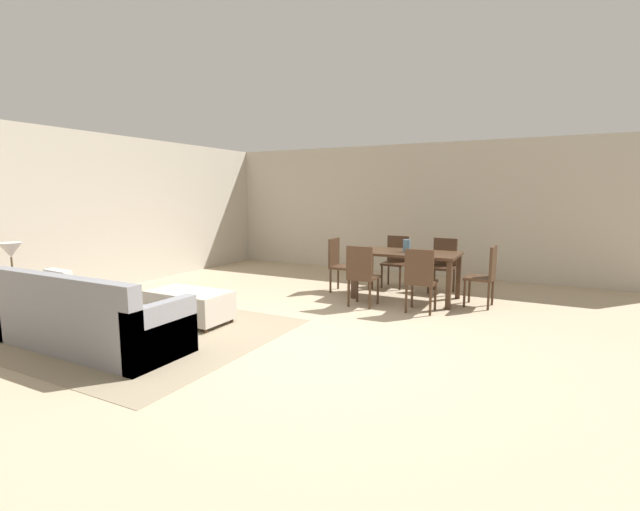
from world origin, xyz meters
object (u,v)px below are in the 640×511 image
(vase_centerpiece, at_px, (407,246))
(dining_chair_near_right, at_px, (420,277))
(side_table, at_px, (15,294))
(table_lamp, at_px, (11,252))
(ottoman_table, at_px, (190,305))
(dining_chair_head_west, at_px, (339,262))
(couch, at_px, (88,322))
(dining_table, at_px, (407,258))
(dining_chair_head_east, at_px, (486,273))
(dining_chair_near_left, at_px, (361,273))
(dining_chair_far_right, at_px, (443,262))
(dining_chair_far_left, at_px, (396,258))

(vase_centerpiece, bearing_deg, dining_chair_near_right, -60.07)
(side_table, relative_size, table_lamp, 1.07)
(ottoman_table, distance_m, dining_chair_head_west, 2.78)
(couch, relative_size, dining_table, 1.40)
(table_lamp, xyz_separation_m, vase_centerpiece, (3.84, 3.81, -0.11))
(side_table, bearing_deg, dining_chair_near_right, 35.66)
(dining_chair_near_right, bearing_deg, dining_table, 119.22)
(vase_centerpiece, bearing_deg, dining_chair_head_east, 2.04)
(dining_chair_near_left, xyz_separation_m, dining_chair_near_right, (0.87, 0.05, 0.00))
(table_lamp, distance_m, dining_chair_far_right, 6.29)
(side_table, bearing_deg, dining_chair_far_right, 47.25)
(table_lamp, distance_m, vase_centerpiece, 5.41)
(table_lamp, relative_size, dining_chair_head_east, 0.57)
(dining_chair_near_left, distance_m, vase_centerpiece, 0.97)
(side_table, distance_m, dining_chair_head_west, 4.65)
(dining_table, distance_m, dining_chair_far_right, 0.89)
(dining_chair_far_left, bearing_deg, dining_chair_near_right, -61.39)
(table_lamp, relative_size, dining_chair_near_right, 0.57)
(side_table, relative_size, dining_table, 0.35)
(vase_centerpiece, bearing_deg, couch, -122.17)
(side_table, height_order, dining_chair_head_west, dining_chair_head_west)
(side_table, distance_m, dining_chair_near_left, 4.54)
(dining_chair_far_left, distance_m, dining_chair_head_west, 1.12)
(couch, distance_m, dining_table, 4.57)
(dining_table, bearing_deg, table_lamp, -135.03)
(table_lamp, height_order, vase_centerpiece, table_lamp)
(couch, bearing_deg, vase_centerpiece, 57.83)
(side_table, height_order, dining_table, dining_table)
(dining_table, relative_size, dining_chair_near_left, 1.76)
(dining_table, bearing_deg, vase_centerpiece, -85.13)
(dining_table, bearing_deg, couch, -121.97)
(dining_chair_far_left, relative_size, dining_chair_far_right, 1.00)
(dining_table, height_order, dining_chair_head_west, dining_chair_head_west)
(dining_chair_far_left, xyz_separation_m, dining_chair_head_east, (1.64, -0.80, 0.00))
(side_table, relative_size, dining_chair_head_west, 0.61)
(ottoman_table, distance_m, dining_chair_far_left, 3.85)
(dining_chair_near_right, height_order, dining_chair_far_left, same)
(vase_centerpiece, bearing_deg, side_table, -135.24)
(dining_chair_far_left, bearing_deg, side_table, -126.20)
(ottoman_table, relative_size, dining_chair_near_right, 1.16)
(ottoman_table, distance_m, side_table, 2.11)
(dining_table, relative_size, dining_chair_head_west, 1.76)
(side_table, height_order, table_lamp, table_lamp)
(dining_chair_near_left, height_order, dining_chair_head_west, same)
(dining_chair_near_right, distance_m, dining_chair_far_right, 1.54)
(dining_chair_near_left, bearing_deg, table_lamp, -138.52)
(couch, relative_size, dining_chair_near_left, 2.46)
(ottoman_table, distance_m, vase_centerpiece, 3.41)
(table_lamp, xyz_separation_m, dining_chair_near_right, (4.27, 3.06, -0.45))
(side_table, distance_m, dining_chair_far_left, 5.76)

